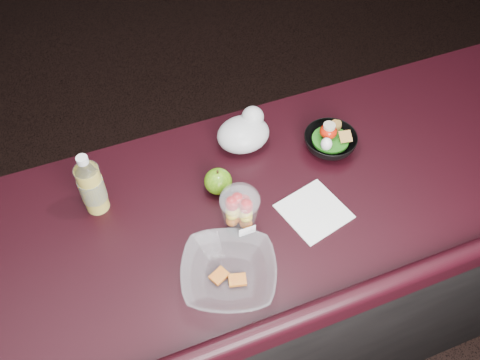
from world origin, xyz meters
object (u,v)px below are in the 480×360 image
at_px(green_apple, 218,181).
at_px(snack_bowl, 330,141).
at_px(lemonade_bottle, 92,187).
at_px(fruit_cup, 240,210).
at_px(takeout_bowl, 229,273).

bearing_deg(green_apple, snack_bowl, 4.29).
bearing_deg(snack_bowl, lemonade_bottle, 176.69).
xyz_separation_m(fruit_cup, green_apple, (-0.01, 0.14, -0.04)).
bearing_deg(takeout_bowl, lemonade_bottle, 126.56).
height_order(fruit_cup, snack_bowl, fruit_cup).
xyz_separation_m(lemonade_bottle, snack_bowl, (0.69, -0.04, -0.06)).
relative_size(lemonade_bottle, green_apple, 2.50).
bearing_deg(snack_bowl, fruit_cup, -154.75).
height_order(lemonade_bottle, green_apple, lemonade_bottle).
distance_m(green_apple, takeout_bowl, 0.28).
bearing_deg(takeout_bowl, snack_bowl, 34.72).
bearing_deg(fruit_cup, green_apple, 93.77).
relative_size(fruit_cup, green_apple, 1.83).
distance_m(lemonade_bottle, takeout_bowl, 0.43).
xyz_separation_m(fruit_cup, snack_bowl, (0.35, 0.17, -0.05)).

